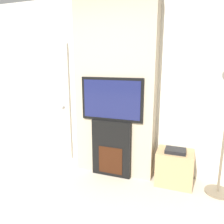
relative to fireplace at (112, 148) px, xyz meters
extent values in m
cube|color=silver|center=(0.00, 0.35, 0.92)|extent=(6.00, 0.06, 2.70)
cube|color=tan|center=(0.00, 0.16, 0.92)|extent=(1.20, 0.31, 2.70)
cube|color=black|center=(0.00, 0.00, 0.00)|extent=(0.60, 0.14, 0.87)
cube|color=#33160A|center=(0.00, -0.07, -0.17)|extent=(0.37, 0.01, 0.42)
cube|color=black|center=(0.00, 0.00, 0.75)|extent=(0.93, 0.06, 0.63)
cube|color=#191E4C|center=(0.00, -0.03, 0.75)|extent=(0.85, 0.01, 0.55)
cylinder|color=#726651|center=(1.50, 0.01, -0.42)|extent=(0.33, 0.33, 0.03)
cube|color=tan|center=(0.92, 0.06, -0.19)|extent=(0.50, 0.38, 0.49)
cube|color=black|center=(0.92, 0.02, 0.08)|extent=(0.28, 0.21, 0.05)
cube|color=#BCB7AD|center=(-1.29, 0.29, 0.57)|extent=(0.82, 0.04, 2.00)
sphere|color=silver|center=(-1.00, 0.25, 0.53)|extent=(0.06, 0.06, 0.06)
camera|label=1|loc=(1.07, -2.92, 1.27)|focal=35.00mm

